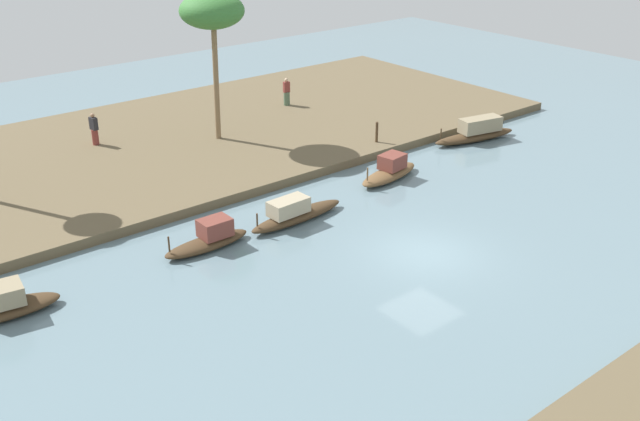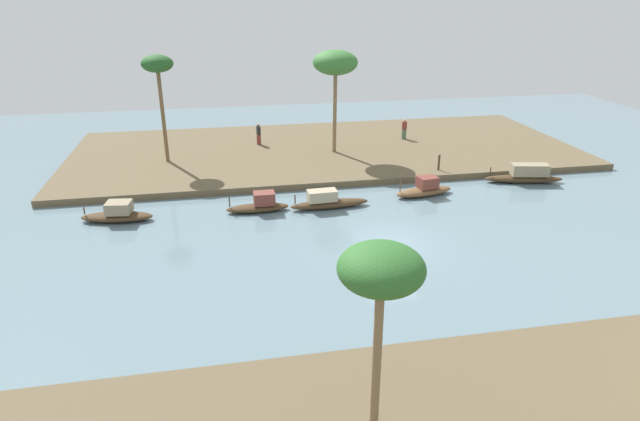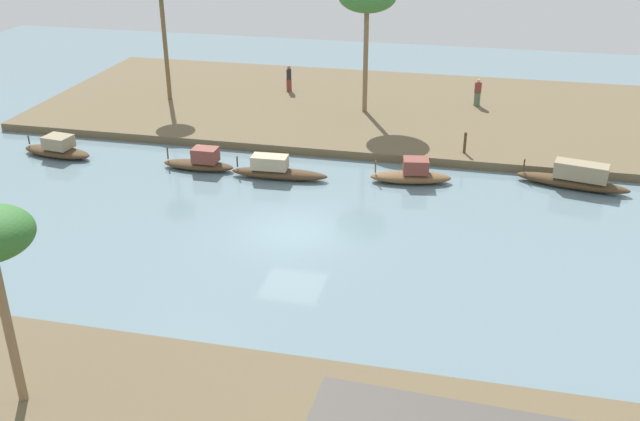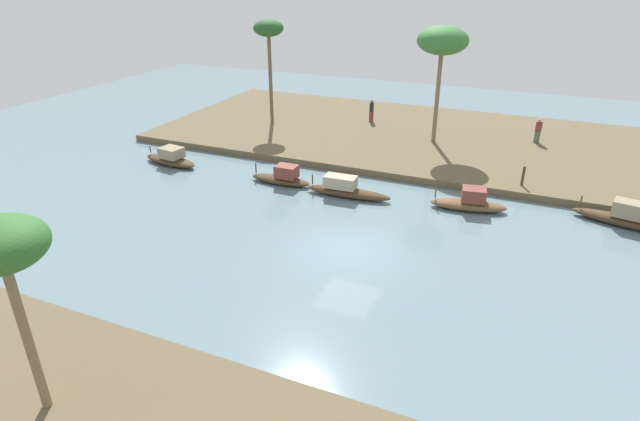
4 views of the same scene
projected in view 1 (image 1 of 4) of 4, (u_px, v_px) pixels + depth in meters
The scene contains 10 objects.
river_water at pixel (424, 254), 27.50m from camera, with size 70.32×70.32×0.00m, color slate.
riverbank_left at pixel (199, 137), 38.92m from camera, with size 37.66×15.95×0.43m, color brown.
sampan_midstream at pixel (209, 239), 27.76m from camera, with size 3.53×1.02×1.12m.
sampan_with_tall_canopy at pixel (477, 132), 38.85m from camera, with size 5.10×1.98×1.24m.
sampan_open_hull at pixel (390, 171), 34.02m from camera, with size 3.86×1.72×1.17m.
sampan_upstream_small at pixel (295, 213), 29.80m from camera, with size 4.63×1.11×1.11m.
person_on_near_bank at pixel (94, 130), 36.93m from camera, with size 0.37×0.48×1.64m.
person_by_mooring at pixel (287, 94), 43.27m from camera, with size 0.41×0.41×1.62m.
mooring_post at pixel (377, 132), 37.38m from camera, with size 0.14×0.14×1.06m, color #4C3823.
palm_tree_left_near at pixel (212, 12), 35.41m from camera, with size 3.16×3.16×7.36m.
Camera 1 is at (18.35, 16.40, 12.98)m, focal length 41.34 mm.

